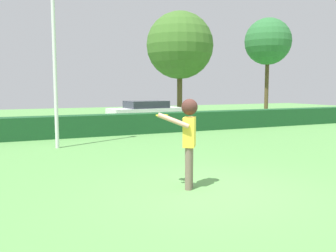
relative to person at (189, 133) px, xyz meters
name	(u,v)px	position (x,y,z in m)	size (l,w,h in m)	color
ground_plane	(209,191)	(0.29, -0.32, -1.12)	(60.00, 60.00, 0.00)	#59964B
person	(189,133)	(0.00, 0.00, 0.00)	(0.84, 0.48, 1.78)	#766054
frisbee	(162,115)	(-0.42, 0.34, 0.33)	(0.24, 0.24, 0.02)	yellow
lamppost	(54,30)	(-1.68, 6.10, 2.69)	(0.24, 0.24, 6.98)	silver
hedge_row	(98,125)	(0.29, 8.63, -0.69)	(29.07, 0.90, 0.87)	#194A24
parked_car_white	(146,111)	(4.07, 12.76, -0.43)	(4.31, 2.06, 1.25)	white
birch_tree	(268,42)	(14.46, 15.10, 4.16)	(3.36, 3.36, 6.99)	brown
willow_tree	(180,46)	(6.72, 13.88, 3.40)	(4.07, 4.07, 6.57)	brown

